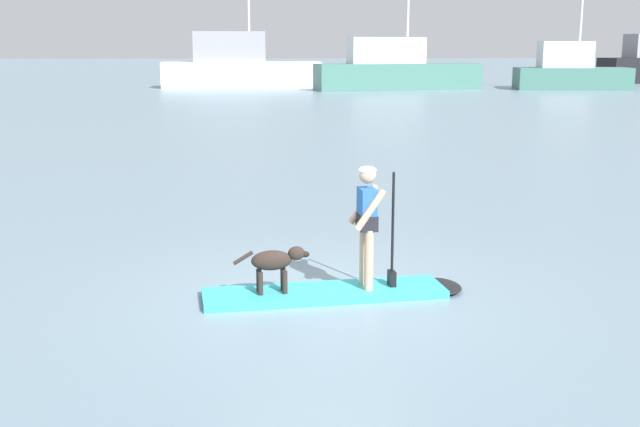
% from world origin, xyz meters
% --- Properties ---
extents(ground_plane, '(400.00, 400.00, 0.00)m').
position_xyz_m(ground_plane, '(0.00, 0.00, 0.00)').
color(ground_plane, slate).
extents(paddleboard, '(3.51, 1.20, 0.10)m').
position_xyz_m(paddleboard, '(0.23, 0.03, 0.05)').
color(paddleboard, '#33B2BF').
rests_on(paddleboard, ground_plane).
extents(person_paddler, '(0.64, 0.52, 1.61)m').
position_xyz_m(person_paddler, '(0.57, 0.07, 1.03)').
color(person_paddler, tan).
rests_on(person_paddler, paddleboard).
extents(dog, '(0.99, 0.29, 0.60)m').
position_xyz_m(dog, '(-0.64, -0.08, 0.50)').
color(dog, '#2D231E').
rests_on(dog, paddleboard).
extents(moored_boat_outer, '(12.39, 3.63, 9.85)m').
position_xyz_m(moored_boat_outer, '(-3.41, 53.01, 1.62)').
color(moored_boat_outer, white).
rests_on(moored_boat_outer, ground_plane).
extents(moored_boat_center, '(12.73, 4.94, 11.19)m').
position_xyz_m(moored_boat_center, '(8.38, 49.18, 1.47)').
color(moored_boat_center, '#3F7266').
rests_on(moored_boat_center, ground_plane).
extents(moored_boat_far_port, '(8.61, 4.39, 11.02)m').
position_xyz_m(moored_boat_far_port, '(21.54, 48.91, 1.35)').
color(moored_boat_far_port, '#3F7266').
rests_on(moored_boat_far_port, ground_plane).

